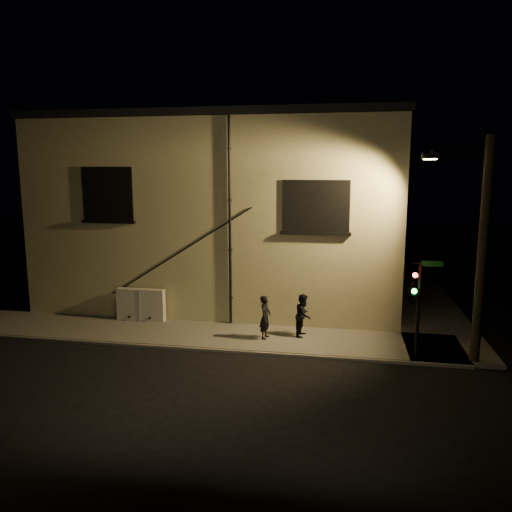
% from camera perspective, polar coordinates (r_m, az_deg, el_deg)
% --- Properties ---
extents(ground, '(90.00, 90.00, 0.00)m').
position_cam_1_polar(ground, '(17.80, 0.70, -11.16)').
color(ground, black).
extents(sidewalk, '(21.00, 16.00, 0.12)m').
position_cam_1_polar(sidewalk, '(21.77, 5.82, -7.10)').
color(sidewalk, '#5C5B52').
rests_on(sidewalk, ground).
extents(building, '(16.20, 12.23, 8.80)m').
position_cam_1_polar(building, '(26.10, -2.54, 5.47)').
color(building, tan).
rests_on(building, ground).
extents(utility_cabinet, '(2.05, 0.35, 1.35)m').
position_cam_1_polar(utility_cabinet, '(21.57, -13.00, -5.44)').
color(utility_cabinet, beige).
rests_on(utility_cabinet, sidewalk).
extents(pedestrian_a, '(0.48, 0.65, 1.64)m').
position_cam_1_polar(pedestrian_a, '(18.79, 1.06, -6.99)').
color(pedestrian_a, black).
rests_on(pedestrian_a, sidewalk).
extents(pedestrian_b, '(0.75, 0.89, 1.62)m').
position_cam_1_polar(pedestrian_b, '(19.15, 5.44, -6.74)').
color(pedestrian_b, black).
rests_on(pedestrian_b, sidewalk).
extents(traffic_signal, '(1.35, 1.96, 3.33)m').
position_cam_1_polar(traffic_signal, '(17.21, 17.53, -4.14)').
color(traffic_signal, black).
rests_on(traffic_signal, sidewalk).
extents(streetlamp_pole, '(2.03, 1.40, 7.45)m').
position_cam_1_polar(streetlamp_pole, '(17.53, 24.18, 0.97)').
color(streetlamp_pole, black).
rests_on(streetlamp_pole, ground).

